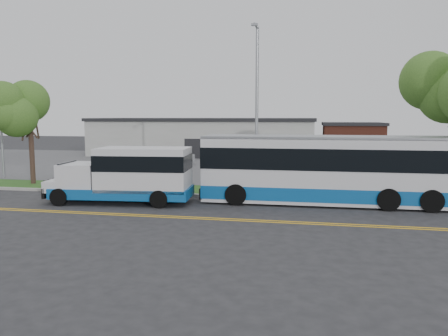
% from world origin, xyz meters
% --- Properties ---
extents(ground, '(140.00, 140.00, 0.00)m').
position_xyz_m(ground, '(0.00, 0.00, 0.00)').
color(ground, '#28282B').
rests_on(ground, ground).
extents(lane_line_north, '(70.00, 0.12, 0.01)m').
position_xyz_m(lane_line_north, '(0.00, -3.85, 0.01)').
color(lane_line_north, gold).
rests_on(lane_line_north, ground).
extents(lane_line_south, '(70.00, 0.12, 0.01)m').
position_xyz_m(lane_line_south, '(0.00, -4.15, 0.01)').
color(lane_line_south, gold).
rests_on(lane_line_south, ground).
extents(curb, '(80.00, 0.30, 0.15)m').
position_xyz_m(curb, '(0.00, 1.10, 0.07)').
color(curb, '#9E9B93').
rests_on(curb, ground).
extents(verge, '(80.00, 3.30, 0.10)m').
position_xyz_m(verge, '(0.00, 2.90, 0.05)').
color(verge, '#254E1A').
rests_on(verge, ground).
extents(parking_lot, '(80.00, 25.00, 0.10)m').
position_xyz_m(parking_lot, '(0.00, 17.00, 0.05)').
color(parking_lot, '#4C4C4F').
rests_on(parking_lot, ground).
extents(commercial_building, '(25.40, 10.40, 4.35)m').
position_xyz_m(commercial_building, '(-6.00, 27.00, 2.18)').
color(commercial_building, '#9E9E99').
rests_on(commercial_building, ground).
extents(brick_wing, '(6.30, 7.30, 3.90)m').
position_xyz_m(brick_wing, '(10.50, 26.00, 1.96)').
color(brick_wing, brown).
rests_on(brick_wing, ground).
extents(tree_west, '(4.40, 4.40, 6.91)m').
position_xyz_m(tree_west, '(-12.00, 3.20, 5.12)').
color(tree_west, '#32201B').
rests_on(tree_west, verge).
extents(streetlight_near, '(0.35, 1.53, 9.50)m').
position_xyz_m(streetlight_near, '(3.00, 2.73, 5.23)').
color(streetlight_near, gray).
rests_on(streetlight_near, verge).
extents(streetlight_far, '(0.35, 1.53, 8.00)m').
position_xyz_m(streetlight_far, '(-16.00, 5.42, 4.48)').
color(streetlight_far, gray).
rests_on(streetlight_far, parking_lot).
extents(shuttle_bus, '(7.81, 3.16, 2.92)m').
position_xyz_m(shuttle_bus, '(-3.17, -1.26, 1.56)').
color(shuttle_bus, '#0D4F92').
rests_on(shuttle_bus, ground).
extents(transit_bus, '(12.77, 3.20, 3.53)m').
position_xyz_m(transit_bus, '(6.84, 0.60, 1.79)').
color(transit_bus, silver).
rests_on(transit_bus, ground).
extents(pedestrian, '(0.77, 0.77, 1.81)m').
position_xyz_m(pedestrian, '(-5.00, 4.00, 1.00)').
color(pedestrian, black).
rests_on(pedestrian, verge).
extents(parked_car_a, '(2.41, 4.20, 1.31)m').
position_xyz_m(parked_car_a, '(-5.62, 14.92, 0.76)').
color(parked_car_a, '#A7AAAE').
rests_on(parked_car_a, parking_lot).
extents(parked_car_b, '(3.25, 5.39, 1.46)m').
position_xyz_m(parked_car_b, '(-10.56, 12.89, 0.83)').
color(parked_car_b, white).
rests_on(parked_car_b, parking_lot).
extents(grocery_bag_left, '(0.32, 0.32, 0.32)m').
position_xyz_m(grocery_bag_left, '(-5.30, 3.75, 0.26)').
color(grocery_bag_left, white).
rests_on(grocery_bag_left, verge).
extents(grocery_bag_right, '(0.32, 0.32, 0.32)m').
position_xyz_m(grocery_bag_right, '(-4.70, 4.25, 0.26)').
color(grocery_bag_right, white).
rests_on(grocery_bag_right, verge).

